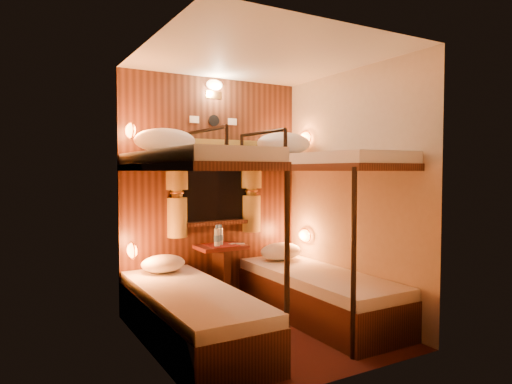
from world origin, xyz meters
TOP-DOWN VIEW (x-y plane):
  - floor at (0.00, 0.00)m, footprint 2.10×2.10m
  - ceiling at (0.00, 0.00)m, footprint 2.10×2.10m
  - wall_back at (0.00, 1.05)m, footprint 2.40×0.00m
  - wall_front at (0.00, -1.05)m, footprint 2.40×0.00m
  - wall_left at (-1.00, 0.00)m, footprint 0.00×2.40m
  - wall_right at (1.00, 0.00)m, footprint 0.00×2.40m
  - back_panel at (0.00, 1.04)m, footprint 2.00×0.03m
  - bunk_left at (-0.65, 0.07)m, footprint 0.72×1.90m
  - bunk_right at (0.65, 0.07)m, footprint 0.72×1.90m
  - window at (0.00, 1.00)m, footprint 1.00×0.12m
  - curtains at (0.00, 0.97)m, footprint 1.10×0.22m
  - back_fixtures at (0.00, 1.00)m, footprint 0.54×0.09m
  - reading_lamps at (-0.00, 0.70)m, footprint 2.00×0.20m
  - table at (0.00, 0.85)m, footprint 0.50×0.34m
  - bottle_left at (-0.07, 0.79)m, footprint 0.06×0.06m
  - bottle_right at (-0.01, 0.86)m, footprint 0.06×0.06m
  - sachet_a at (0.21, 0.81)m, footprint 0.10×0.09m
  - sachet_b at (0.13, 0.85)m, footprint 0.09×0.08m
  - pillow_lower_left at (-0.65, 0.76)m, footprint 0.42×0.30m
  - pillow_lower_right at (0.65, 0.71)m, footprint 0.47×0.34m
  - pillow_upper_left at (-0.65, 0.67)m, footprint 0.57×0.41m
  - pillow_upper_right at (0.65, 0.66)m, footprint 0.61×0.44m

SIDE VIEW (x-z plane):
  - floor at x=0.00m, z-range 0.00..0.00m
  - table at x=0.00m, z-range 0.09..0.74m
  - pillow_lower_left at x=-0.65m, z-range 0.46..0.62m
  - pillow_lower_right at x=0.65m, z-range 0.46..0.64m
  - bunk_left at x=-0.65m, z-range -0.35..1.47m
  - bunk_right at x=0.65m, z-range -0.35..1.47m
  - sachet_b at x=0.13m, z-range 0.65..0.66m
  - sachet_a at x=0.21m, z-range 0.65..0.66m
  - bottle_right at x=-0.01m, z-range 0.64..0.85m
  - bottle_left at x=-0.07m, z-range 0.63..0.85m
  - window at x=0.00m, z-range 0.79..1.58m
  - wall_back at x=0.00m, z-range 0.00..2.40m
  - wall_front at x=0.00m, z-range 0.00..2.40m
  - wall_left at x=-1.00m, z-range 0.00..2.40m
  - wall_right at x=1.00m, z-range 0.00..2.40m
  - back_panel at x=0.00m, z-range 0.00..2.40m
  - reading_lamps at x=0.00m, z-range 0.62..1.86m
  - curtains at x=0.00m, z-range 0.76..1.76m
  - pillow_upper_left at x=-0.65m, z-range 1.59..1.81m
  - pillow_upper_right at x=0.65m, z-range 1.59..1.83m
  - back_fixtures at x=0.00m, z-range 2.00..2.49m
  - ceiling at x=0.00m, z-range 2.40..2.40m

